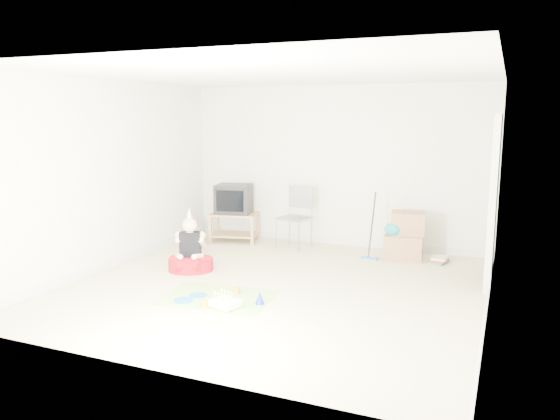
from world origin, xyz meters
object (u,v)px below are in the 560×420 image
at_px(tv_stand, 234,225).
at_px(cardboard_boxes, 405,236).
at_px(folding_chair, 294,218).
at_px(birthday_cake, 225,304).
at_px(crt_tv, 234,199).
at_px(seated_woman, 191,257).

relative_size(tv_stand, cardboard_boxes, 1.23).
bearing_deg(folding_chair, birthday_cake, -83.99).
bearing_deg(tv_stand, cardboard_boxes, -0.51).
bearing_deg(cardboard_boxes, crt_tv, 179.49).
height_order(crt_tv, cardboard_boxes, crt_tv).
height_order(tv_stand, crt_tv, crt_tv).
xyz_separation_m(seated_woman, birthday_cake, (1.15, -1.12, -0.15)).
relative_size(folding_chair, birthday_cake, 2.71).
distance_m(crt_tv, seated_woman, 1.91).
distance_m(tv_stand, cardboard_boxes, 2.87).
xyz_separation_m(tv_stand, birthday_cake, (1.42, -2.93, -0.24)).
distance_m(tv_stand, crt_tv, 0.44).
relative_size(seated_woman, birthday_cake, 2.38).
height_order(folding_chair, cardboard_boxes, folding_chair).
height_order(folding_chair, birthday_cake, folding_chair).
distance_m(folding_chair, seated_woman, 1.97).
height_order(crt_tv, birthday_cake, crt_tv).
bearing_deg(seated_woman, folding_chair, 64.39).
xyz_separation_m(tv_stand, folding_chair, (1.11, -0.06, 0.21)).
bearing_deg(birthday_cake, seated_woman, 135.58).
bearing_deg(tv_stand, folding_chair, -2.84).
bearing_deg(folding_chair, crt_tv, 177.16).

